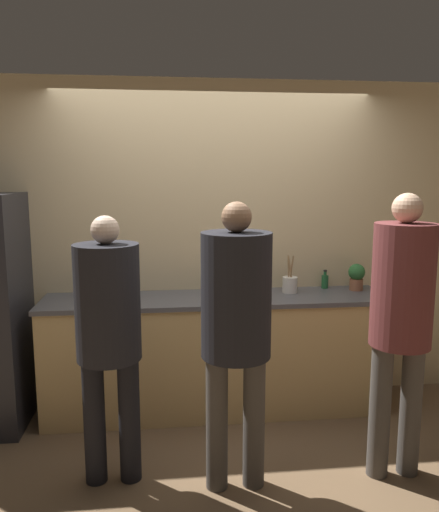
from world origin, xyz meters
TOP-DOWN VIEW (x-y plane):
  - ground_plane at (0.00, 0.00)m, footprint 14.00×14.00m
  - wall_back at (0.00, 0.62)m, footprint 5.20×0.06m
  - counter at (0.00, 0.33)m, footprint 2.67×0.60m
  - person_left at (-0.73, -0.55)m, footprint 0.38×0.38m
  - person_center at (0.01, -0.69)m, footprint 0.40×0.40m
  - person_right at (1.00, -0.67)m, footprint 0.36×0.36m
  - fruit_bowl at (0.15, 0.40)m, footprint 0.33×0.33m
  - utensil_crock at (0.60, 0.39)m, footprint 0.12×0.12m
  - bottle_green at (0.93, 0.52)m, footprint 0.06×0.06m
  - bottle_clear at (-0.85, 0.24)m, footprint 0.06×0.06m
  - cup_black at (-1.04, 0.45)m, footprint 0.07×0.07m
  - potted_plant at (1.16, 0.43)m, footprint 0.13×0.13m

SIDE VIEW (x-z plane):
  - ground_plane at x=0.00m, z-range 0.00..0.00m
  - counter at x=0.00m, z-range 0.00..0.93m
  - cup_black at x=-1.04m, z-range 0.92..1.01m
  - fruit_bowl at x=0.15m, z-range 0.91..1.05m
  - bottle_clear at x=-0.85m, z-range 0.91..1.05m
  - bottle_green at x=0.93m, z-range 0.91..1.06m
  - person_left at x=-0.73m, z-range 0.17..1.80m
  - utensil_crock at x=0.60m, z-range 0.84..1.15m
  - potted_plant at x=1.16m, z-range 0.93..1.15m
  - person_center at x=0.01m, z-range 0.20..1.91m
  - person_right at x=1.00m, z-range 0.18..1.93m
  - wall_back at x=0.00m, z-range 0.00..2.60m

